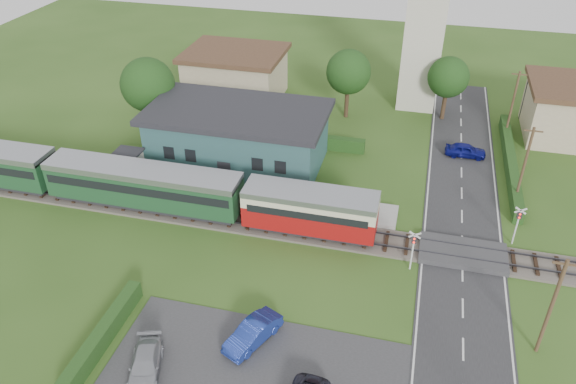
% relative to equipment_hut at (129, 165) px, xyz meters
% --- Properties ---
extents(ground, '(120.00, 120.00, 0.00)m').
position_rel_equipment_hut_xyz_m(ground, '(18.00, -5.20, -1.75)').
color(ground, '#2D4C19').
extents(railway_track, '(76.00, 3.20, 0.49)m').
position_rel_equipment_hut_xyz_m(railway_track, '(18.00, -3.20, -1.64)').
color(railway_track, '#4C443D').
rests_on(railway_track, ground).
extents(road, '(6.00, 70.00, 0.05)m').
position_rel_equipment_hut_xyz_m(road, '(28.00, -5.20, -1.72)').
color(road, '#28282B').
rests_on(road, ground).
extents(car_park, '(17.00, 9.00, 0.08)m').
position_rel_equipment_hut_xyz_m(car_park, '(16.50, -17.20, -1.71)').
color(car_park, '#333335').
rests_on(car_park, ground).
extents(crossing_deck, '(6.20, 3.40, 0.45)m').
position_rel_equipment_hut_xyz_m(crossing_deck, '(28.00, -3.20, -1.52)').
color(crossing_deck, '#333335').
rests_on(crossing_deck, ground).
extents(platform, '(30.00, 3.00, 0.45)m').
position_rel_equipment_hut_xyz_m(platform, '(8.00, 0.00, -1.52)').
color(platform, gray).
rests_on(platform, ground).
extents(equipment_hut, '(2.30, 2.30, 2.55)m').
position_rel_equipment_hut_xyz_m(equipment_hut, '(0.00, 0.00, 0.00)').
color(equipment_hut, beige).
rests_on(equipment_hut, platform).
extents(station_building, '(16.00, 9.00, 5.30)m').
position_rel_equipment_hut_xyz_m(station_building, '(8.00, 5.79, 0.95)').
color(station_building, '#2D5352').
rests_on(station_building, ground).
extents(train, '(43.20, 2.90, 3.40)m').
position_rel_equipment_hut_xyz_m(train, '(-0.13, -3.20, 0.43)').
color(train, '#232328').
rests_on(train, ground).
extents(church_tower, '(6.00, 6.00, 17.60)m').
position_rel_equipment_hut_xyz_m(church_tower, '(23.00, 22.80, 8.48)').
color(church_tower, beige).
rests_on(church_tower, ground).
extents(house_west, '(10.80, 8.80, 5.50)m').
position_rel_equipment_hut_xyz_m(house_west, '(3.00, 19.80, 1.04)').
color(house_west, tan).
rests_on(house_west, ground).
extents(house_east, '(8.80, 8.80, 5.50)m').
position_rel_equipment_hut_xyz_m(house_east, '(38.00, 18.80, 1.05)').
color(house_east, tan).
rests_on(house_east, ground).
extents(hedge_carpark, '(0.80, 9.00, 1.20)m').
position_rel_equipment_hut_xyz_m(hedge_carpark, '(7.00, -17.20, -1.15)').
color(hedge_carpark, '#193814').
rests_on(hedge_carpark, ground).
extents(hedge_roadside, '(0.80, 18.00, 1.20)m').
position_rel_equipment_hut_xyz_m(hedge_roadside, '(32.20, 10.80, -1.15)').
color(hedge_roadside, '#193814').
rests_on(hedge_roadside, ground).
extents(hedge_station, '(22.00, 0.80, 1.30)m').
position_rel_equipment_hut_xyz_m(hedge_station, '(8.00, 10.30, -1.10)').
color(hedge_station, '#193814').
rests_on(hedge_station, ground).
extents(tree_a, '(5.20, 5.20, 8.00)m').
position_rel_equipment_hut_xyz_m(tree_a, '(-2.00, 8.80, 3.63)').
color(tree_a, '#332316').
rests_on(tree_a, ground).
extents(tree_b, '(4.60, 4.60, 7.34)m').
position_rel_equipment_hut_xyz_m(tree_b, '(16.00, 17.80, 3.27)').
color(tree_b, '#332316').
rests_on(tree_b, ground).
extents(tree_c, '(4.20, 4.20, 6.78)m').
position_rel_equipment_hut_xyz_m(tree_c, '(26.00, 19.80, 2.91)').
color(tree_c, '#332316').
rests_on(tree_c, ground).
extents(utility_pole_b, '(1.40, 0.22, 7.00)m').
position_rel_equipment_hut_xyz_m(utility_pole_b, '(32.20, -11.20, 1.88)').
color(utility_pole_b, '#473321').
rests_on(utility_pole_b, ground).
extents(utility_pole_c, '(1.40, 0.22, 7.00)m').
position_rel_equipment_hut_xyz_m(utility_pole_c, '(32.20, 4.80, 1.88)').
color(utility_pole_c, '#473321').
rests_on(utility_pole_c, ground).
extents(utility_pole_d, '(1.40, 0.22, 7.00)m').
position_rel_equipment_hut_xyz_m(utility_pole_d, '(32.20, 16.80, 1.88)').
color(utility_pole_d, '#473321').
rests_on(utility_pole_d, ground).
extents(crossing_signal_near, '(0.84, 0.28, 3.28)m').
position_rel_equipment_hut_xyz_m(crossing_signal_near, '(24.40, -5.61, 0.39)').
color(crossing_signal_near, silver).
rests_on(crossing_signal_near, ground).
extents(crossing_signal_far, '(0.84, 0.28, 3.28)m').
position_rel_equipment_hut_xyz_m(crossing_signal_far, '(31.60, -0.81, 0.39)').
color(crossing_signal_far, silver).
rests_on(crossing_signal_far, ground).
extents(streetlamp_west, '(0.30, 0.30, 5.15)m').
position_rel_equipment_hut_xyz_m(streetlamp_west, '(-4.00, 14.80, 1.29)').
color(streetlamp_west, '#3F3F47').
rests_on(streetlamp_west, ground).
extents(streetlamp_east, '(0.30, 0.30, 5.15)m').
position_rel_equipment_hut_xyz_m(streetlamp_east, '(34.00, 21.80, 1.29)').
color(streetlamp_east, '#3F3F47').
rests_on(streetlamp_east, ground).
extents(car_on_road, '(3.75, 1.57, 1.27)m').
position_rel_equipment_hut_xyz_m(car_on_road, '(28.28, 11.94, -1.06)').
color(car_on_road, navy).
rests_on(car_on_road, road).
extents(car_park_blue, '(3.01, 4.32, 1.35)m').
position_rel_equipment_hut_xyz_m(car_park_blue, '(15.69, -14.70, -0.99)').
color(car_park_blue, navy).
rests_on(car_park_blue, car_park).
extents(car_park_silver, '(2.86, 4.48, 1.21)m').
position_rel_equipment_hut_xyz_m(car_park_silver, '(10.50, -18.41, -1.06)').
color(car_park_silver, '#9D9FA7').
rests_on(car_park_silver, car_park).
extents(pedestrian_near, '(0.68, 0.56, 1.60)m').
position_rel_equipment_hut_xyz_m(pedestrian_near, '(13.47, 0.33, -0.50)').
color(pedestrian_near, gray).
rests_on(pedestrian_near, platform).
extents(pedestrian_far, '(0.87, 0.96, 1.61)m').
position_rel_equipment_hut_xyz_m(pedestrian_far, '(1.41, -0.01, -0.49)').
color(pedestrian_far, gray).
rests_on(pedestrian_far, platform).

